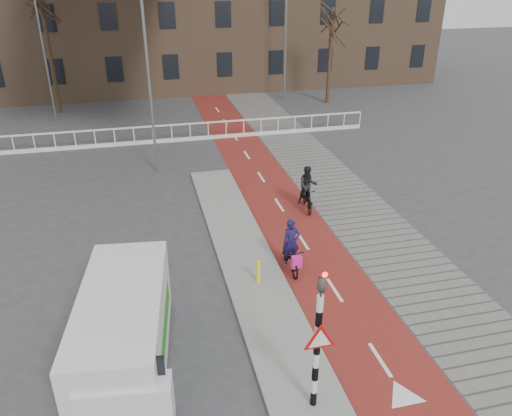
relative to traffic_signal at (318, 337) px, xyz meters
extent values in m
plane|color=#38383A|center=(0.60, 2.02, -1.99)|extent=(120.00, 120.00, 0.00)
cube|color=maroon|center=(2.10, 12.02, -1.98)|extent=(2.50, 60.00, 0.01)
cube|color=slate|center=(4.90, 12.02, -1.98)|extent=(3.00, 60.00, 0.01)
cube|color=gray|center=(-0.10, 6.02, -1.93)|extent=(1.80, 16.00, 0.12)
cylinder|color=black|center=(0.00, 0.02, -0.43)|extent=(0.14, 0.14, 2.88)
imported|color=black|center=(0.00, 0.02, 1.41)|extent=(0.13, 0.16, 0.80)
cylinder|color=#FF0C05|center=(0.00, -0.12, 1.59)|extent=(0.11, 0.02, 0.11)
cylinder|color=#FDF70E|center=(-0.05, 4.82, -1.51)|extent=(0.12, 0.12, 0.73)
imported|color=black|center=(1.15, 5.43, -1.55)|extent=(0.61, 1.65, 0.86)
imported|color=#1A1345|center=(1.15, 5.43, -0.99)|extent=(0.55, 0.37, 1.50)
cube|color=#E42096|center=(1.16, 4.88, -1.38)|extent=(0.31, 0.20, 0.37)
imported|color=black|center=(3.05, 9.40, -1.48)|extent=(0.68, 1.70, 0.99)
imported|color=black|center=(3.05, 9.40, -0.96)|extent=(0.83, 0.69, 1.56)
cube|color=silver|center=(-3.91, 2.37, -0.91)|extent=(2.45, 4.91, 1.89)
cube|color=#24871D|center=(-4.86, 2.37, -1.01)|extent=(0.39, 3.00, 0.55)
cube|color=#24871D|center=(-2.96, 2.37, -1.01)|extent=(0.39, 3.00, 0.55)
cube|color=black|center=(-3.91, 0.37, -0.51)|extent=(1.69, 0.26, 0.90)
cylinder|color=black|center=(-4.91, 0.88, -1.66)|extent=(0.32, 0.68, 0.66)
cylinder|color=black|center=(-3.32, 0.68, -1.66)|extent=(0.32, 0.68, 0.66)
cylinder|color=black|center=(-4.51, 4.06, -1.66)|extent=(0.32, 0.68, 0.66)
cylinder|color=black|center=(-2.92, 3.86, -1.66)|extent=(0.32, 0.68, 0.66)
cube|color=silver|center=(-4.40, 19.02, -1.04)|extent=(28.00, 0.08, 0.08)
cube|color=silver|center=(-4.40, 19.02, -1.89)|extent=(28.00, 0.10, 0.20)
cube|color=#7F6047|center=(-2.40, 34.02, 4.01)|extent=(46.00, 10.00, 12.00)
cylinder|color=#322416|center=(-8.01, 26.77, 1.93)|extent=(0.25, 0.25, 7.85)
cylinder|color=#322416|center=(9.90, 25.10, 1.11)|extent=(0.25, 0.25, 6.19)
cylinder|color=slate|center=(-2.46, 14.78, 2.26)|extent=(0.12, 0.12, 8.51)
cylinder|color=slate|center=(-8.16, 25.67, 1.55)|extent=(0.12, 0.12, 7.08)
cylinder|color=slate|center=(7.26, 26.77, 2.44)|extent=(0.12, 0.12, 8.86)
camera|label=1|loc=(-3.07, -7.36, 6.79)|focal=35.00mm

